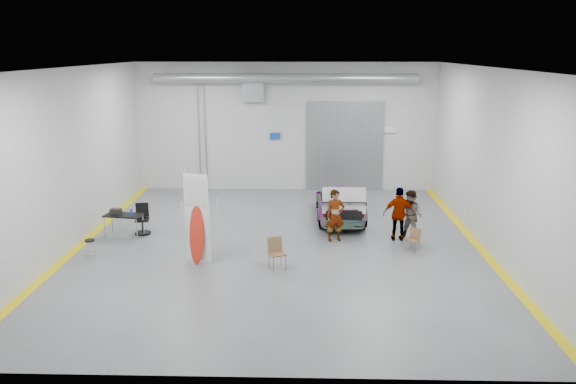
{
  "coord_description": "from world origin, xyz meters",
  "views": [
    {
      "loc": [
        0.81,
        -18.26,
        6.59
      ],
      "look_at": [
        0.28,
        1.6,
        1.5
      ],
      "focal_mm": 35.0,
      "sensor_mm": 36.0,
      "label": 1
    }
  ],
  "objects_px": {
    "person_a": "(335,215)",
    "surfboard_display": "(199,226)",
    "work_table": "(122,215)",
    "folding_chair_near": "(277,260)",
    "person_c": "(399,214)",
    "office_chair": "(143,221)",
    "person_b": "(411,216)",
    "sedan_car": "(340,202)",
    "shop_stool": "(90,249)",
    "folding_chair_far": "(413,245)"
  },
  "relations": [
    {
      "from": "surfboard_display",
      "to": "shop_stool",
      "type": "height_order",
      "value": "surfboard_display"
    },
    {
      "from": "person_c",
      "to": "surfboard_display",
      "type": "distance_m",
      "value": 7.03
    },
    {
      "from": "work_table",
      "to": "surfboard_display",
      "type": "bearing_deg",
      "value": -37.76
    },
    {
      "from": "person_a",
      "to": "person_c",
      "type": "distance_m",
      "value": 2.25
    },
    {
      "from": "sedan_car",
      "to": "folding_chair_near",
      "type": "height_order",
      "value": "sedan_car"
    },
    {
      "from": "person_c",
      "to": "folding_chair_far",
      "type": "xyz_separation_m",
      "value": [
        0.29,
        -1.15,
        -0.72
      ]
    },
    {
      "from": "surfboard_display",
      "to": "folding_chair_near",
      "type": "xyz_separation_m",
      "value": [
        2.44,
        -0.37,
        -0.94
      ]
    },
    {
      "from": "surfboard_display",
      "to": "work_table",
      "type": "distance_m",
      "value": 4.16
    },
    {
      "from": "person_a",
      "to": "folding_chair_far",
      "type": "distance_m",
      "value": 2.82
    },
    {
      "from": "office_chair",
      "to": "surfboard_display",
      "type": "bearing_deg",
      "value": -57.86
    },
    {
      "from": "person_a",
      "to": "shop_stool",
      "type": "bearing_deg",
      "value": 178.19
    },
    {
      "from": "sedan_car",
      "to": "person_b",
      "type": "relative_size",
      "value": 2.56
    },
    {
      "from": "surfboard_display",
      "to": "office_chair",
      "type": "distance_m",
      "value": 4.03
    },
    {
      "from": "folding_chair_far",
      "to": "shop_stool",
      "type": "height_order",
      "value": "folding_chair_far"
    },
    {
      "from": "folding_chair_far",
      "to": "shop_stool",
      "type": "distance_m",
      "value": 10.55
    },
    {
      "from": "work_table",
      "to": "person_a",
      "type": "bearing_deg",
      "value": -1.62
    },
    {
      "from": "person_c",
      "to": "person_b",
      "type": "bearing_deg",
      "value": -176.14
    },
    {
      "from": "person_a",
      "to": "surfboard_display",
      "type": "xyz_separation_m",
      "value": [
        -4.35,
        -2.32,
        0.32
      ]
    },
    {
      "from": "person_b",
      "to": "sedan_car",
      "type": "bearing_deg",
      "value": 166.89
    },
    {
      "from": "folding_chair_near",
      "to": "office_chair",
      "type": "bearing_deg",
      "value": 123.79
    },
    {
      "from": "folding_chair_far",
      "to": "office_chair",
      "type": "height_order",
      "value": "office_chair"
    },
    {
      "from": "person_a",
      "to": "surfboard_display",
      "type": "relative_size",
      "value": 0.6
    },
    {
      "from": "person_c",
      "to": "surfboard_display",
      "type": "bearing_deg",
      "value": 24.11
    },
    {
      "from": "person_c",
      "to": "surfboard_display",
      "type": "height_order",
      "value": "surfboard_display"
    },
    {
      "from": "office_chair",
      "to": "person_c",
      "type": "bearing_deg",
      "value": -12.96
    },
    {
      "from": "work_table",
      "to": "folding_chair_near",
      "type": "bearing_deg",
      "value": -27.0
    },
    {
      "from": "surfboard_display",
      "to": "work_table",
      "type": "height_order",
      "value": "surfboard_display"
    },
    {
      "from": "person_a",
      "to": "person_c",
      "type": "xyz_separation_m",
      "value": [
        2.25,
        0.11,
        0.04
      ]
    },
    {
      "from": "shop_stool",
      "to": "office_chair",
      "type": "distance_m",
      "value": 2.79
    },
    {
      "from": "surfboard_display",
      "to": "shop_stool",
      "type": "xyz_separation_m",
      "value": [
        -3.62,
        0.34,
        -0.92
      ]
    },
    {
      "from": "person_a",
      "to": "folding_chair_near",
      "type": "bearing_deg",
      "value": -141.12
    },
    {
      "from": "folding_chair_near",
      "to": "office_chair",
      "type": "relative_size",
      "value": 0.88
    },
    {
      "from": "person_b",
      "to": "folding_chair_far",
      "type": "distance_m",
      "value": 1.33
    },
    {
      "from": "office_chair",
      "to": "shop_stool",
      "type": "bearing_deg",
      "value": -120.42
    },
    {
      "from": "person_c",
      "to": "office_chair",
      "type": "bearing_deg",
      "value": 0.69
    },
    {
      "from": "person_b",
      "to": "surfboard_display",
      "type": "relative_size",
      "value": 0.59
    },
    {
      "from": "surfboard_display",
      "to": "office_chair",
      "type": "bearing_deg",
      "value": 150.37
    },
    {
      "from": "folding_chair_far",
      "to": "person_b",
      "type": "bearing_deg",
      "value": 116.94
    },
    {
      "from": "shop_stool",
      "to": "person_b",
      "type": "bearing_deg",
      "value": 11.13
    },
    {
      "from": "shop_stool",
      "to": "work_table",
      "type": "distance_m",
      "value": 2.28
    },
    {
      "from": "sedan_car",
      "to": "surfboard_display",
      "type": "distance_m",
      "value": 6.92
    },
    {
      "from": "person_a",
      "to": "person_c",
      "type": "relative_size",
      "value": 0.96
    },
    {
      "from": "sedan_car",
      "to": "surfboard_display",
      "type": "xyz_separation_m",
      "value": [
        -4.69,
        -5.05,
        0.57
      ]
    },
    {
      "from": "person_c",
      "to": "folding_chair_near",
      "type": "xyz_separation_m",
      "value": [
        -4.16,
        -2.81,
        -0.66
      ]
    },
    {
      "from": "person_b",
      "to": "shop_stool",
      "type": "relative_size",
      "value": 2.8
    },
    {
      "from": "surfboard_display",
      "to": "office_chair",
      "type": "height_order",
      "value": "surfboard_display"
    },
    {
      "from": "person_b",
      "to": "work_table",
      "type": "relative_size",
      "value": 1.28
    },
    {
      "from": "shop_stool",
      "to": "work_table",
      "type": "relative_size",
      "value": 0.46
    },
    {
      "from": "sedan_car",
      "to": "office_chair",
      "type": "relative_size",
      "value": 4.22
    },
    {
      "from": "work_table",
      "to": "office_chair",
      "type": "distance_m",
      "value": 0.83
    }
  ]
}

